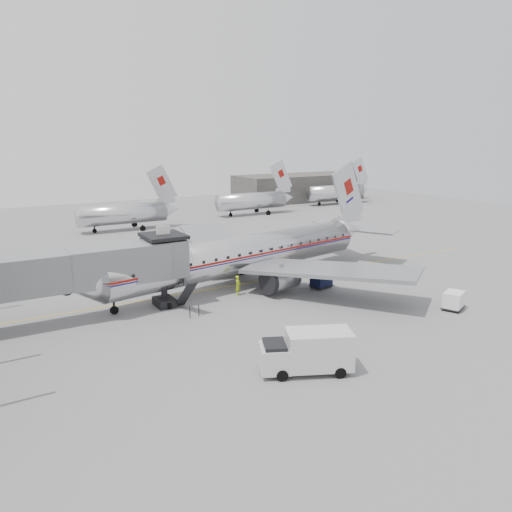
{
  "coord_description": "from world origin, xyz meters",
  "views": [
    {
      "loc": [
        -23.6,
        -36.59,
        14.51
      ],
      "look_at": [
        0.47,
        4.26,
        3.2
      ],
      "focal_mm": 35.0,
      "sensor_mm": 36.0,
      "label": 1
    }
  ],
  "objects_px": {
    "airliner": "(248,254)",
    "ramp_worker": "(238,285)",
    "baggage_cart_navy": "(321,280)",
    "baggage_cart_white": "(454,300)",
    "service_van": "(307,351)"
  },
  "relations": [
    {
      "from": "airliner",
      "to": "ramp_worker",
      "type": "relative_size",
      "value": 19.73
    },
    {
      "from": "baggage_cart_navy",
      "to": "ramp_worker",
      "type": "bearing_deg",
      "value": 156.12
    },
    {
      "from": "baggage_cart_white",
      "to": "ramp_worker",
      "type": "xyz_separation_m",
      "value": [
        -14.11,
        13.0,
        0.11
      ]
    },
    {
      "from": "baggage_cart_navy",
      "to": "ramp_worker",
      "type": "xyz_separation_m",
      "value": [
        -8.25,
        2.06,
        0.12
      ]
    },
    {
      "from": "service_van",
      "to": "baggage_cart_navy",
      "type": "height_order",
      "value": "service_van"
    },
    {
      "from": "service_van",
      "to": "ramp_worker",
      "type": "xyz_separation_m",
      "value": [
        3.81,
        16.17,
        -0.48
      ]
    },
    {
      "from": "service_van",
      "to": "ramp_worker",
      "type": "bearing_deg",
      "value": 101.14
    },
    {
      "from": "airliner",
      "to": "ramp_worker",
      "type": "xyz_separation_m",
      "value": [
        -2.99,
        -3.37,
        -2.04
      ]
    },
    {
      "from": "ramp_worker",
      "to": "airliner",
      "type": "bearing_deg",
      "value": 11.25
    },
    {
      "from": "airliner",
      "to": "baggage_cart_navy",
      "type": "relative_size",
      "value": 17.01
    },
    {
      "from": "baggage_cart_white",
      "to": "service_van",
      "type": "bearing_deg",
      "value": 166.97
    },
    {
      "from": "baggage_cart_navy",
      "to": "baggage_cart_white",
      "type": "relative_size",
      "value": 0.9
    },
    {
      "from": "airliner",
      "to": "ramp_worker",
      "type": "bearing_deg",
      "value": -142.06
    },
    {
      "from": "service_van",
      "to": "airliner",
      "type": "bearing_deg",
      "value": 95.22
    },
    {
      "from": "service_van",
      "to": "baggage_cart_navy",
      "type": "bearing_deg",
      "value": 73.87
    }
  ]
}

